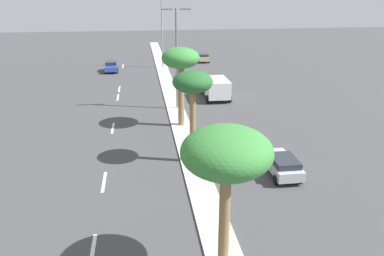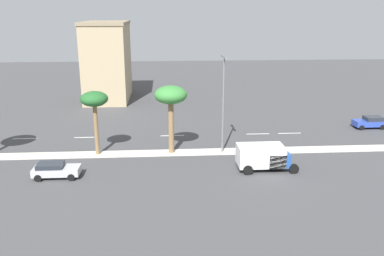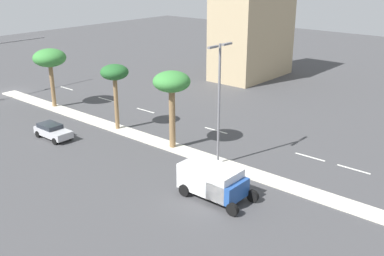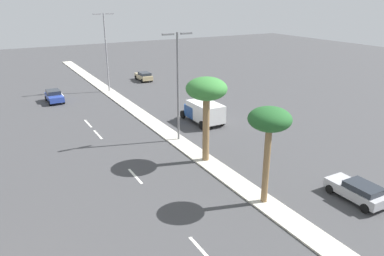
% 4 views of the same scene
% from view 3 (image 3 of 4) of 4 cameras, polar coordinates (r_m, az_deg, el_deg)
% --- Properties ---
extents(ground_plane, '(160.00, 160.00, 0.00)m').
position_cam_3_polar(ground_plane, '(39.66, 2.02, -3.94)').
color(ground_plane, '#424244').
extents(median_curb, '(1.80, 85.55, 0.12)m').
position_cam_3_polar(median_curb, '(35.17, 14.37, -7.80)').
color(median_curb, beige).
rests_on(median_curb, ground).
extents(lane_stripe_inboard, '(0.20, 2.80, 0.01)m').
position_cam_3_polar(lane_stripe_inboard, '(64.27, -15.33, 4.79)').
color(lane_stripe_inboard, silver).
rests_on(lane_stripe_inboard, ground).
extents(lane_stripe_leading, '(0.20, 2.80, 0.01)m').
position_cam_3_polar(lane_stripe_leading, '(57.95, -10.70, 3.53)').
color(lane_stripe_leading, silver).
rests_on(lane_stripe_leading, ground).
extents(lane_stripe_near, '(0.20, 2.80, 0.01)m').
position_cam_3_polar(lane_stripe_near, '(52.85, -5.80, 2.18)').
color(lane_stripe_near, silver).
rests_on(lane_stripe_near, ground).
extents(lane_stripe_trailing, '(0.20, 2.80, 0.01)m').
position_cam_3_polar(lane_stripe_trailing, '(46.42, 3.00, -0.30)').
color(lane_stripe_trailing, silver).
rests_on(lane_stripe_trailing, ground).
extents(lane_stripe_left, '(0.20, 2.80, 0.01)m').
position_cam_3_polar(lane_stripe_left, '(41.45, 14.48, -3.51)').
color(lane_stripe_left, silver).
rests_on(lane_stripe_left, ground).
extents(lane_stripe_front, '(0.20, 2.80, 0.01)m').
position_cam_3_polar(lane_stripe_front, '(40.11, 19.47, -4.86)').
color(lane_stripe_front, silver).
rests_on(lane_stripe_front, ground).
extents(commercial_building, '(12.95, 7.03, 12.70)m').
position_cam_3_polar(commercial_building, '(67.87, 7.52, 11.60)').
color(commercial_building, tan).
rests_on(commercial_building, ground).
extents(palm_tree_trailing, '(3.72, 3.72, 6.75)m').
position_cam_3_polar(palm_tree_trailing, '(54.93, -17.31, 8.22)').
color(palm_tree_trailing, olive).
rests_on(palm_tree_trailing, median_curb).
extents(palm_tree_mid, '(2.77, 2.77, 6.59)m').
position_cam_3_polar(palm_tree_mid, '(45.68, -9.62, 6.58)').
color(palm_tree_mid, olive).
rests_on(palm_tree_mid, median_curb).
extents(palm_tree_right, '(3.32, 3.32, 7.05)m').
position_cam_3_polar(palm_tree_right, '(40.20, -2.55, 5.44)').
color(palm_tree_right, olive).
rests_on(palm_tree_right, median_curb).
extents(street_lamp_trailing, '(2.90, 0.24, 10.05)m').
position_cam_3_polar(street_lamp_trailing, '(36.77, 3.39, 4.03)').
color(street_lamp_trailing, slate).
rests_on(street_lamp_trailing, median_curb).
extents(sedan_silver_outboard, '(1.90, 4.09, 1.38)m').
position_cam_3_polar(sedan_silver_outboard, '(46.09, -16.96, -0.35)').
color(sedan_silver_outboard, '#B2B2B7').
rests_on(sedan_silver_outboard, ground).
extents(box_truck, '(2.76, 5.48, 2.33)m').
position_cam_3_polar(box_truck, '(33.05, 2.83, -6.63)').
color(box_truck, '#234C99').
rests_on(box_truck, ground).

